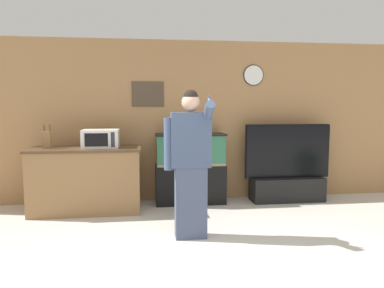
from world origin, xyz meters
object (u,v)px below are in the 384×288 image
(counter_island, at_px, (86,180))
(microwave, at_px, (101,139))
(aquarium_on_stand, at_px, (190,169))
(knife_block, at_px, (47,139))
(person_standing, at_px, (190,162))
(tv_on_stand, at_px, (287,179))

(counter_island, bearing_deg, microwave, -0.41)
(microwave, relative_size, aquarium_on_stand, 0.46)
(counter_island, bearing_deg, knife_block, 174.73)
(microwave, bearing_deg, counter_island, 179.59)
(microwave, xyz_separation_m, aquarium_on_stand, (1.35, 0.26, -0.52))
(person_standing, bearing_deg, knife_block, 145.60)
(counter_island, xyz_separation_m, aquarium_on_stand, (1.57, 0.26, 0.08))
(tv_on_stand, bearing_deg, microwave, -175.85)
(knife_block, height_order, aquarium_on_stand, knife_block)
(counter_island, relative_size, microwave, 3.08)
(aquarium_on_stand, height_order, tv_on_stand, tv_on_stand)
(counter_island, distance_m, microwave, 0.65)
(counter_island, distance_m, person_standing, 1.92)
(counter_island, bearing_deg, person_standing, -42.56)
(knife_block, bearing_deg, microwave, -3.85)
(knife_block, bearing_deg, person_standing, -34.40)
(microwave, bearing_deg, tv_on_stand, 4.15)
(counter_island, height_order, tv_on_stand, tv_on_stand)
(knife_block, relative_size, aquarium_on_stand, 0.31)
(microwave, relative_size, knife_block, 1.49)
(tv_on_stand, xyz_separation_m, person_standing, (-1.79, -1.48, 0.55))
(tv_on_stand, bearing_deg, knife_block, -177.50)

